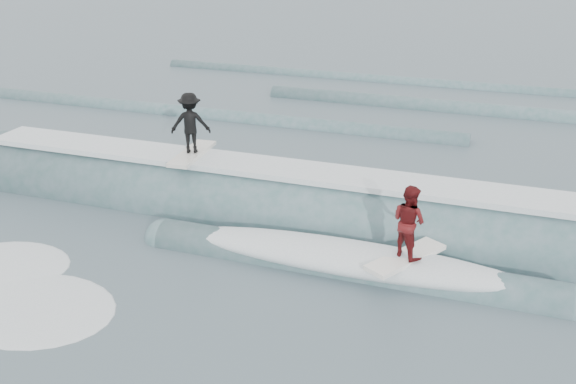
% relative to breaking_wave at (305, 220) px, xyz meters
% --- Properties ---
extents(ground, '(160.00, 160.00, 0.00)m').
position_rel_breaking_wave_xyz_m(ground, '(-0.19, -6.39, -0.04)').
color(ground, '#425861').
rests_on(ground, ground).
extents(breaking_wave, '(21.94, 4.03, 2.50)m').
position_rel_breaking_wave_xyz_m(breaking_wave, '(0.00, 0.00, 0.00)').
color(breaking_wave, '#3B6364').
rests_on(breaking_wave, ground).
extents(surfer_black, '(1.16, 2.03, 1.67)m').
position_rel_breaking_wave_xyz_m(surfer_black, '(-3.19, 0.23, 2.08)').
color(surfer_black, silver).
rests_on(surfer_black, ground).
extents(surfer_red, '(1.50, 2.00, 1.66)m').
position_rel_breaking_wave_xyz_m(surfer_red, '(2.84, -1.97, 1.21)').
color(surfer_red, white).
rests_on(surfer_red, ground).
extents(far_swells, '(35.42, 8.65, 0.80)m').
position_rel_breaking_wave_xyz_m(far_swells, '(-0.28, 11.26, -0.04)').
color(far_swells, '#3B6364').
rests_on(far_swells, ground).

